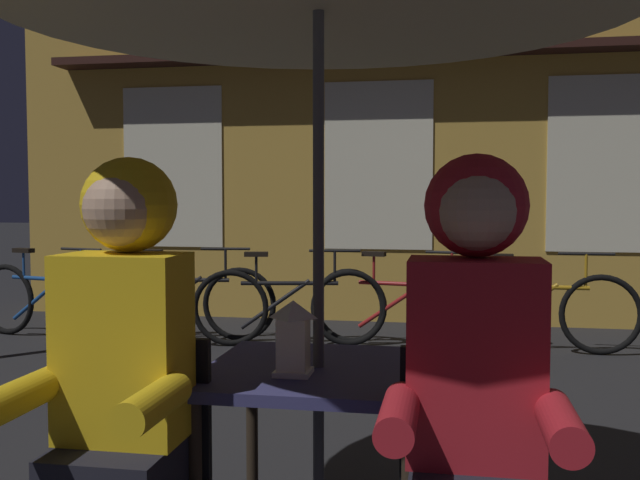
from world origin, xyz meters
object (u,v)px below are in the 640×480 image
bicycle_fourth (405,307)px  bicycle_fifth (535,311)px  cafe_table (319,398)px  bicycle_nearest (48,301)px  bicycle_third (289,306)px  person_right_hooded (475,372)px  chair_left (131,476)px  person_left_hooded (120,357)px  bicycle_second (183,302)px  lantern (293,336)px

bicycle_fourth → bicycle_fifth: 1.06m
cafe_table → bicycle_fifth: bicycle_fifth is taller
bicycle_fourth → bicycle_nearest: bearing=-176.8°
bicycle_third → person_right_hooded: bearing=-71.3°
chair_left → person_right_hooded: bearing=-3.4°
person_left_hooded → bicycle_second: bearing=108.8°
person_right_hooded → bicycle_fifth: bearing=81.6°
lantern → bicycle_nearest: size_ratio=0.14×
cafe_table → person_left_hooded: person_left_hooded is taller
person_left_hooded → bicycle_nearest: (-2.68, 4.11, -0.50)m
person_right_hooded → bicycle_nearest: 5.51m
person_left_hooded → cafe_table: bearing=41.6°
person_right_hooded → bicycle_fourth: size_ratio=0.84×
person_left_hooded → bicycle_third: bearing=96.3°
lantern → bicycle_second: bearing=115.4°
person_right_hooded → bicycle_second: bearing=119.5°
chair_left → bicycle_nearest: bearing=123.4°
person_left_hooded → bicycle_second: person_left_hooded is taller
chair_left → bicycle_second: size_ratio=0.52×
bicycle_fifth → person_right_hooded: bearing=-98.4°
person_left_hooded → bicycle_fourth: (0.53, 4.29, -0.50)m
chair_left → person_left_hooded: person_left_hooded is taller
chair_left → bicycle_nearest: chair_left is taller
lantern → chair_left: bearing=-149.5°
person_left_hooded → bicycle_fourth: person_left_hooded is taller
bicycle_nearest → bicycle_third: bearing=1.9°
bicycle_second → person_left_hooded: bearing=-71.2°
bicycle_nearest → bicycle_third: 2.22m
person_left_hooded → bicycle_third: 4.24m
person_right_hooded → bicycle_fifth: person_right_hooded is taller
lantern → bicycle_fourth: (0.11, 3.99, -0.51)m
person_right_hooded → bicycle_third: (-1.42, 4.19, -0.50)m
chair_left → bicycle_fourth: bearing=82.9°
person_right_hooded → bicycle_third: bearing=108.7°
lantern → person_left_hooded: size_ratio=0.17×
chair_left → bicycle_second: bearing=109.1°
bicycle_nearest → bicycle_second: 1.23m
bicycle_second → bicycle_fourth: 1.98m
bicycle_third → lantern: bearing=-77.2°
bicycle_third → bicycle_fifth: (2.05, 0.10, 0.00)m
bicycle_second → bicycle_nearest: bearing=-173.1°
bicycle_third → bicycle_fifth: bearing=2.8°
bicycle_third → person_left_hooded: bearing=-83.7°
bicycle_nearest → bicycle_third: (2.22, 0.07, 0.00)m
lantern → bicycle_third: 4.01m
person_right_hooded → bicycle_third: person_right_hooded is taller
lantern → bicycle_second: size_ratio=0.14×
bicycle_nearest → bicycle_second: same height
chair_left → person_right_hooded: size_ratio=0.62×
bicycle_nearest → bicycle_fourth: 3.21m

